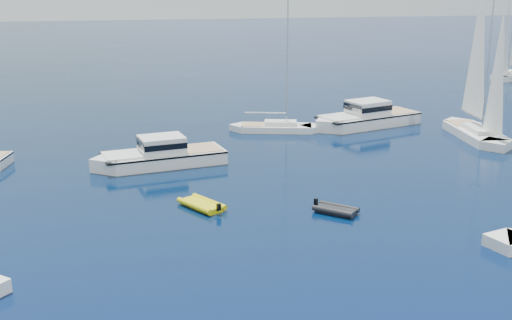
{
  "coord_description": "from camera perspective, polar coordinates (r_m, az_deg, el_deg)",
  "views": [
    {
      "loc": [
        -9.15,
        -21.62,
        15.31
      ],
      "look_at": [
        -0.68,
        24.08,
        2.2
      ],
      "focal_mm": 47.39,
      "sensor_mm": 36.0,
      "label": 1
    }
  ],
  "objects": [
    {
      "name": "sailboat_sails_r",
      "position": [
        67.12,
        18.01,
        1.79
      ],
      "size": [
        3.91,
        12.29,
        17.8
      ],
      "primitive_type": null,
      "rotation": [
        0.0,
        0.0,
        3.08
      ],
      "color": "silver",
      "rests_on": "ground"
    },
    {
      "name": "sailboat_sails_far",
      "position": [
        106.46,
        20.67,
        6.48
      ],
      "size": [
        10.42,
        8.83,
        16.03
      ],
      "primitive_type": null,
      "rotation": [
        0.0,
        0.0,
        2.22
      ],
      "color": "white",
      "rests_on": "ground"
    },
    {
      "name": "sailboat_centre",
      "position": [
        66.54,
        1.74,
        2.44
      ],
      "size": [
        10.1,
        4.77,
        14.36
      ],
      "primitive_type": null,
      "rotation": [
        0.0,
        0.0,
        4.47
      ],
      "color": "silver",
      "rests_on": "ground"
    },
    {
      "name": "motor_cruiser_centre",
      "position": [
        55.42,
        -8.13,
        -0.45
      ],
      "size": [
        12.18,
        5.87,
        3.07
      ],
      "primitive_type": null,
      "rotation": [
        0.0,
        0.0,
        1.77
      ],
      "color": "silver",
      "rests_on": "ground"
    },
    {
      "name": "tender_grey_near",
      "position": [
        44.51,
        6.75,
        -4.48
      ],
      "size": [
        3.3,
        3.21,
        0.95
      ],
      "primitive_type": null,
      "rotation": [
        0.0,
        0.0,
        3.98
      ],
      "color": "black",
      "rests_on": "ground"
    },
    {
      "name": "tender_yellow",
      "position": [
        45.33,
        -4.59,
        -4.04
      ],
      "size": [
        3.55,
        4.06,
        0.95
      ],
      "primitive_type": null,
      "rotation": [
        0.0,
        0.0,
        0.56
      ],
      "color": "#D2C80C",
      "rests_on": "ground"
    },
    {
      "name": "motor_cruiser_distant",
      "position": [
        69.61,
        9.18,
        2.84
      ],
      "size": [
        13.35,
        7.87,
        3.35
      ],
      "primitive_type": null,
      "rotation": [
        0.0,
        0.0,
        1.9
      ],
      "color": "silver",
      "rests_on": "ground"
    }
  ]
}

